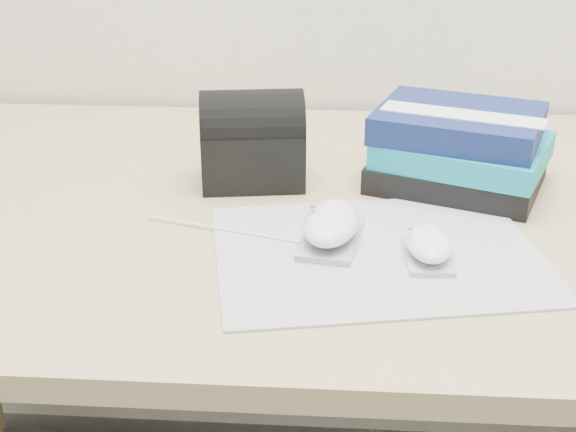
# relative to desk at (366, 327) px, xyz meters

# --- Properties ---
(desk) EXTENTS (1.60, 0.80, 0.73)m
(desk) POSITION_rel_desk_xyz_m (0.00, 0.00, 0.00)
(desk) COLOR tan
(desk) RESTS_ON ground
(mousepad) EXTENTS (0.42, 0.36, 0.00)m
(mousepad) POSITION_rel_desk_xyz_m (-0.00, -0.21, 0.24)
(mousepad) COLOR #93949B
(mousepad) RESTS_ON desk
(mouse_rear) EXTENTS (0.08, 0.13, 0.05)m
(mouse_rear) POSITION_rel_desk_xyz_m (-0.05, -0.18, 0.26)
(mouse_rear) COLOR #A2A2A5
(mouse_rear) RESTS_ON mousepad
(mouse_front) EXTENTS (0.06, 0.10, 0.04)m
(mouse_front) POSITION_rel_desk_xyz_m (0.06, -0.22, 0.25)
(mouse_front) COLOR #B0B0B2
(mouse_front) RESTS_ON mousepad
(usb_cable) EXTENTS (0.21, 0.07, 0.00)m
(usb_cable) POSITION_rel_desk_xyz_m (-0.18, -0.16, 0.24)
(usb_cable) COLOR white
(usb_cable) RESTS_ON mousepad
(book_stack) EXTENTS (0.27, 0.24, 0.11)m
(book_stack) POSITION_rel_desk_xyz_m (0.12, 0.01, 0.29)
(book_stack) COLOR black
(book_stack) RESTS_ON desk
(pouch) EXTENTS (0.15, 0.12, 0.13)m
(pouch) POSITION_rel_desk_xyz_m (-0.17, -0.00, 0.30)
(pouch) COLOR black
(pouch) RESTS_ON desk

